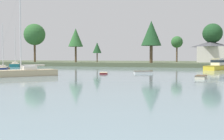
# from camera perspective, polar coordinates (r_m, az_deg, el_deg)

# --- Properties ---
(far_shore_bank) EXTENTS (233.73, 59.66, 1.24)m
(far_shore_bank) POSITION_cam_1_polar(r_m,az_deg,el_deg) (110.10, 14.13, 1.32)
(far_shore_bank) COLOR #4C563D
(far_shore_bank) RESTS_ON ground
(sailboat_sand) EXTENTS (7.71, 8.96, 13.34)m
(sailboat_sand) POSITION_cam_1_polar(r_m,az_deg,el_deg) (44.05, -17.16, -0.84)
(sailboat_sand) COLOR tan
(sailboat_sand) RESTS_ON ground
(sailboat_navy) EXTENTS (5.90, 7.04, 10.80)m
(sailboat_navy) POSITION_cam_1_polar(r_m,az_deg,el_deg) (65.88, -21.40, 0.13)
(sailboat_navy) COLOR navy
(sailboat_navy) RESTS_ON ground
(cruiser_yellow) EXTENTS (6.29, 9.34, 4.98)m
(cruiser_yellow) POSITION_cam_1_polar(r_m,az_deg,el_deg) (68.41, 20.94, 0.57)
(cruiser_yellow) COLOR gold
(cruiser_yellow) RESTS_ON ground
(sailboat_teal) EXTENTS (7.37, 9.25, 13.28)m
(sailboat_teal) POSITION_cam_1_polar(r_m,az_deg,el_deg) (93.46, -19.17, 0.84)
(sailboat_teal) COLOR #196B70
(sailboat_teal) RESTS_ON ground
(dinghy_wood) EXTENTS (2.02, 2.98, 0.43)m
(dinghy_wood) POSITION_cam_1_polar(r_m,az_deg,el_deg) (75.50, -21.19, 0.33)
(dinghy_wood) COLOR brown
(dinghy_wood) RESTS_ON ground
(dinghy_maroon) EXTENTS (1.99, 2.96, 0.42)m
(dinghy_maroon) POSITION_cam_1_polar(r_m,az_deg,el_deg) (47.39, -1.72, -0.70)
(dinghy_maroon) COLOR maroon
(dinghy_maroon) RESTS_ON ground
(dinghy_white) EXTENTS (3.67, 2.69, 0.58)m
(dinghy_white) POSITION_cam_1_polar(r_m,az_deg,el_deg) (50.01, 6.39, -0.51)
(dinghy_white) COLOR white
(dinghy_white) RESTS_ON ground
(dinghy_cream) EXTENTS (1.61, 3.26, 0.60)m
(dinghy_cream) POSITION_cam_1_polar(r_m,az_deg,el_deg) (38.83, 17.75, -1.47)
(dinghy_cream) COLOR beige
(dinghy_cream) RESTS_ON ground
(shore_tree_right) EXTENTS (2.95, 2.95, 6.74)m
(shore_tree_right) POSITION_cam_1_polar(r_m,az_deg,el_deg) (94.25, -3.07, 4.55)
(shore_tree_right) COLOR brown
(shore_tree_right) RESTS_ON far_shore_bank
(shore_tree_far_right) EXTENTS (5.01, 5.01, 11.47)m
(shore_tree_far_right) POSITION_cam_1_polar(r_m,az_deg,el_deg) (95.62, -7.44, 6.55)
(shore_tree_far_right) COLOR brown
(shore_tree_far_right) RESTS_ON far_shore_bank
(shore_tree_center) EXTENTS (7.77, 7.77, 13.91)m
(shore_tree_center) POSITION_cam_1_polar(r_m,az_deg,el_deg) (106.13, -15.55, 6.98)
(shore_tree_center) COLOR brown
(shore_tree_center) RESTS_ON far_shore_bank
(shore_tree_left) EXTENTS (6.87, 6.87, 13.57)m
(shore_tree_left) POSITION_cam_1_polar(r_m,az_deg,el_deg) (104.78, 19.86, 7.01)
(shore_tree_left) COLOR brown
(shore_tree_left) RESTS_ON far_shore_bank
(shore_tree_left_mid) EXTENTS (6.03, 6.03, 12.55)m
(shore_tree_left_mid) POSITION_cam_1_polar(r_m,az_deg,el_deg) (84.61, 8.03, 7.38)
(shore_tree_left_mid) COLOR brown
(shore_tree_left_mid) RESTS_ON far_shore_bank
(shore_tree_inland_a) EXTENTS (4.13, 4.13, 9.20)m
(shore_tree_inland_a) POSITION_cam_1_polar(r_m,az_deg,el_deg) (102.03, 13.13, 5.54)
(shore_tree_inland_a) COLOR brown
(shore_tree_inland_a) RESTS_ON far_shore_bank
(cottage_near_water) EXTENTS (9.63, 10.39, 7.33)m
(cottage_near_water) POSITION_cam_1_polar(r_m,az_deg,el_deg) (104.11, 19.49, 3.61)
(cottage_near_water) COLOR silver
(cottage_near_water) RESTS_ON far_shore_bank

